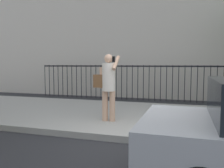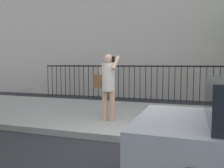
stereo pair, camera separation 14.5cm
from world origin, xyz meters
name	(u,v)px [view 2 (the right image)]	position (x,y,z in m)	size (l,w,h in m)	color
ground_plane	(137,145)	(0.00, 0.00, 0.00)	(60.00, 60.00, 0.00)	#28282B
sidewalk	(153,118)	(0.00, 2.20, 0.07)	(28.00, 4.40, 0.15)	#9E9B93
iron_fence	(166,78)	(0.00, 5.90, 1.02)	(12.03, 0.04, 1.60)	black
pedestrian_on_phone	(107,82)	(-1.05, 1.17, 1.17)	(0.65, 0.51, 1.75)	tan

